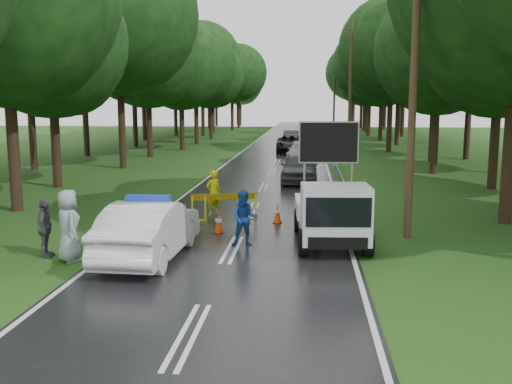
# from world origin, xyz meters

# --- Properties ---
(ground) EXTENTS (160.00, 160.00, 0.00)m
(ground) POSITION_xyz_m (0.00, 0.00, 0.00)
(ground) COLOR #194714
(ground) RESTS_ON ground
(road) EXTENTS (7.00, 140.00, 0.02)m
(road) POSITION_xyz_m (0.00, 30.00, 0.01)
(road) COLOR black
(road) RESTS_ON ground
(guardrail) EXTENTS (0.12, 60.06, 0.70)m
(guardrail) POSITION_xyz_m (3.70, 29.67, 0.55)
(guardrail) COLOR gray
(guardrail) RESTS_ON ground
(utility_pole_near) EXTENTS (1.40, 0.24, 10.00)m
(utility_pole_near) POSITION_xyz_m (5.20, 2.00, 5.06)
(utility_pole_near) COLOR #3F2C1D
(utility_pole_near) RESTS_ON ground
(utility_pole_mid) EXTENTS (1.40, 0.24, 10.00)m
(utility_pole_mid) POSITION_xyz_m (5.20, 28.00, 5.06)
(utility_pole_mid) COLOR #3F2C1D
(utility_pole_mid) RESTS_ON ground
(utility_pole_far) EXTENTS (1.40, 0.24, 10.00)m
(utility_pole_far) POSITION_xyz_m (5.20, 54.00, 5.06)
(utility_pole_far) COLOR #3F2C1D
(utility_pole_far) RESTS_ON ground
(police_sedan) EXTENTS (1.83, 4.80, 1.72)m
(police_sedan) POSITION_xyz_m (-2.07, -1.08, 0.78)
(police_sedan) COLOR silver
(police_sedan) RESTS_ON ground
(work_truck) EXTENTS (2.22, 4.53, 3.52)m
(work_truck) POSITION_xyz_m (2.80, 0.83, 0.95)
(work_truck) COLOR gray
(work_truck) RESTS_ON ground
(barrier) EXTENTS (2.26, 0.69, 0.97)m
(barrier) POSITION_xyz_m (-0.80, 4.00, 0.73)
(barrier) COLOR yellow
(barrier) RESTS_ON ground
(officer) EXTENTS (0.72, 0.70, 1.66)m
(officer) POSITION_xyz_m (-1.35, 5.00, 0.83)
(officer) COLOR yellow
(officer) RESTS_ON ground
(civilian) EXTENTS (0.83, 0.66, 1.63)m
(civilian) POSITION_xyz_m (0.31, 0.50, 0.81)
(civilian) COLOR #17419A
(civilian) RESTS_ON ground
(bystander_mid) EXTENTS (0.50, 0.97, 1.59)m
(bystander_mid) POSITION_xyz_m (-4.91, -1.17, 0.79)
(bystander_mid) COLOR #43454C
(bystander_mid) RESTS_ON ground
(bystander_right) EXTENTS (1.04, 1.11, 1.91)m
(bystander_right) POSITION_xyz_m (-4.10, -1.50, 0.95)
(bystander_right) COLOR gray
(bystander_right) RESTS_ON ground
(queue_car_first) EXTENTS (1.86, 4.56, 1.55)m
(queue_car_first) POSITION_xyz_m (1.69, 13.84, 0.77)
(queue_car_first) COLOR #3D3F45
(queue_car_first) RESTS_ON ground
(queue_car_second) EXTENTS (2.07, 4.54, 1.29)m
(queue_car_second) POSITION_xyz_m (1.64, 24.96, 0.64)
(queue_car_second) COLOR #A4A7AC
(queue_car_second) RESTS_ON ground
(queue_car_third) EXTENTS (2.65, 5.45, 1.49)m
(queue_car_third) POSITION_xyz_m (0.82, 30.96, 0.75)
(queue_car_third) COLOR black
(queue_car_third) RESTS_ON ground
(queue_car_fourth) EXTENTS (2.17, 4.82, 1.54)m
(queue_car_fourth) POSITION_xyz_m (0.80, 36.96, 0.77)
(queue_car_fourth) COLOR #3E4046
(queue_car_fourth) RESTS_ON ground
(cone_near_left) EXTENTS (0.31, 0.31, 0.66)m
(cone_near_left) POSITION_xyz_m (-2.58, -1.00, 0.32)
(cone_near_left) COLOR black
(cone_near_left) RESTS_ON ground
(cone_center) EXTENTS (0.33, 0.33, 0.71)m
(cone_center) POSITION_xyz_m (-0.69, 2.00, 0.34)
(cone_center) COLOR black
(cone_center) RESTS_ON ground
(cone_far) EXTENTS (0.33, 0.33, 0.69)m
(cone_far) POSITION_xyz_m (1.09, 3.68, 0.34)
(cone_far) COLOR black
(cone_far) RESTS_ON ground
(cone_left_mid) EXTENTS (0.39, 0.39, 0.82)m
(cone_left_mid) POSITION_xyz_m (-2.00, 3.00, 0.40)
(cone_left_mid) COLOR black
(cone_left_mid) RESTS_ON ground
(cone_right) EXTENTS (0.32, 0.32, 0.68)m
(cone_right) POSITION_xyz_m (2.40, 1.50, 0.33)
(cone_right) COLOR black
(cone_right) RESTS_ON ground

